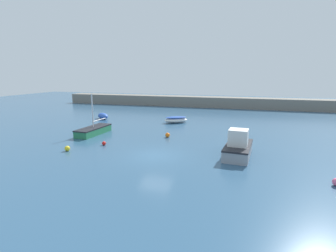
{
  "coord_description": "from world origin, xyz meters",
  "views": [
    {
      "loc": [
        6.71,
        -19.0,
        6.47
      ],
      "look_at": [
        -1.47,
        8.39,
        0.7
      ],
      "focal_mm": 28.0,
      "sensor_mm": 36.0,
      "label": 1
    }
  ],
  "objects_px": {
    "dinghy_near_pier": "(103,116)",
    "mooring_buoy_yellow": "(67,148)",
    "mooring_buoy_orange": "(168,135)",
    "mooring_buoy_red": "(104,143)",
    "rowboat_with_red_cover": "(176,120)",
    "sailboat_short_mast": "(94,130)",
    "cabin_cruiser_white": "(238,147)"
  },
  "relations": [
    {
      "from": "mooring_buoy_orange",
      "to": "rowboat_with_red_cover",
      "type": "bearing_deg",
      "value": 99.01
    },
    {
      "from": "cabin_cruiser_white",
      "to": "sailboat_short_mast",
      "type": "xyz_separation_m",
      "value": [
        -15.21,
        3.47,
        -0.32
      ]
    },
    {
      "from": "rowboat_with_red_cover",
      "to": "dinghy_near_pier",
      "type": "bearing_deg",
      "value": 149.53
    },
    {
      "from": "sailboat_short_mast",
      "to": "mooring_buoy_yellow",
      "type": "bearing_deg",
      "value": 15.21
    },
    {
      "from": "dinghy_near_pier",
      "to": "mooring_buoy_yellow",
      "type": "bearing_deg",
      "value": 145.37
    },
    {
      "from": "dinghy_near_pier",
      "to": "mooring_buoy_red",
      "type": "distance_m",
      "value": 14.56
    },
    {
      "from": "sailboat_short_mast",
      "to": "mooring_buoy_orange",
      "type": "xyz_separation_m",
      "value": [
        8.07,
        0.93,
        -0.18
      ]
    },
    {
      "from": "rowboat_with_red_cover",
      "to": "mooring_buoy_orange",
      "type": "bearing_deg",
      "value": -112.41
    },
    {
      "from": "cabin_cruiser_white",
      "to": "mooring_buoy_red",
      "type": "relative_size",
      "value": 12.85
    },
    {
      "from": "cabin_cruiser_white",
      "to": "mooring_buoy_orange",
      "type": "distance_m",
      "value": 8.4
    },
    {
      "from": "mooring_buoy_red",
      "to": "rowboat_with_red_cover",
      "type": "bearing_deg",
      "value": 74.94
    },
    {
      "from": "rowboat_with_red_cover",
      "to": "mooring_buoy_yellow",
      "type": "distance_m",
      "value": 16.16
    },
    {
      "from": "dinghy_near_pier",
      "to": "mooring_buoy_red",
      "type": "height_order",
      "value": "dinghy_near_pier"
    },
    {
      "from": "sailboat_short_mast",
      "to": "mooring_buoy_yellow",
      "type": "relative_size",
      "value": 10.64
    },
    {
      "from": "dinghy_near_pier",
      "to": "mooring_buoy_orange",
      "type": "distance_m",
      "value": 14.51
    },
    {
      "from": "cabin_cruiser_white",
      "to": "mooring_buoy_yellow",
      "type": "relative_size",
      "value": 10.36
    },
    {
      "from": "rowboat_with_red_cover",
      "to": "mooring_buoy_red",
      "type": "bearing_deg",
      "value": -136.48
    },
    {
      "from": "cabin_cruiser_white",
      "to": "mooring_buoy_red",
      "type": "xyz_separation_m",
      "value": [
        -11.85,
        -0.16,
        -0.56
      ]
    },
    {
      "from": "rowboat_with_red_cover",
      "to": "mooring_buoy_red",
      "type": "height_order",
      "value": "rowboat_with_red_cover"
    },
    {
      "from": "mooring_buoy_red",
      "to": "dinghy_near_pier",
      "type": "bearing_deg",
      "value": 120.67
    },
    {
      "from": "sailboat_short_mast",
      "to": "mooring_buoy_red",
      "type": "relative_size",
      "value": 13.2
    },
    {
      "from": "dinghy_near_pier",
      "to": "mooring_buoy_orange",
      "type": "bearing_deg",
      "value": -177.62
    },
    {
      "from": "mooring_buoy_yellow",
      "to": "mooring_buoy_red",
      "type": "distance_m",
      "value": 3.23
    },
    {
      "from": "sailboat_short_mast",
      "to": "mooring_buoy_red",
      "type": "height_order",
      "value": "sailboat_short_mast"
    },
    {
      "from": "mooring_buoy_orange",
      "to": "dinghy_near_pier",
      "type": "bearing_deg",
      "value": 146.75
    },
    {
      "from": "sailboat_short_mast",
      "to": "mooring_buoy_yellow",
      "type": "height_order",
      "value": "sailboat_short_mast"
    },
    {
      "from": "sailboat_short_mast",
      "to": "mooring_buoy_yellow",
      "type": "xyz_separation_m",
      "value": [
        1.33,
        -6.14,
        -0.2
      ]
    },
    {
      "from": "rowboat_with_red_cover",
      "to": "mooring_buoy_red",
      "type": "relative_size",
      "value": 9.52
    },
    {
      "from": "dinghy_near_pier",
      "to": "mooring_buoy_orange",
      "type": "height_order",
      "value": "dinghy_near_pier"
    },
    {
      "from": "mooring_buoy_orange",
      "to": "sailboat_short_mast",
      "type": "bearing_deg",
      "value": -173.42
    },
    {
      "from": "rowboat_with_red_cover",
      "to": "mooring_buoy_red",
      "type": "distance_m",
      "value": 13.16
    },
    {
      "from": "mooring_buoy_orange",
      "to": "mooring_buoy_red",
      "type": "bearing_deg",
      "value": -135.88
    }
  ]
}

